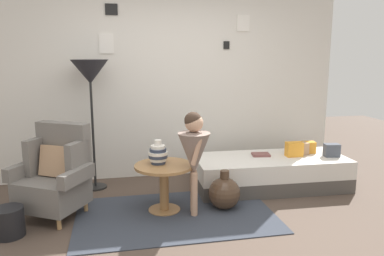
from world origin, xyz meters
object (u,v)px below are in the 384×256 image
Objects in this scene: side_table at (164,177)px; floor_lamp at (90,76)px; daybed at (270,172)px; person_child at (194,150)px; book_on_daybed at (261,155)px; vase_striped at (158,154)px; magazine_basket at (9,222)px; demijohn_near at (224,193)px; armchair at (56,175)px.

floor_lamp is at bearing 130.39° from side_table.
person_child is (-1.12, -0.62, 0.51)m from daybed.
daybed is 8.74× the size of book_on_daybed.
person_child reaches higher than book_on_daybed.
magazine_basket is (-1.45, -0.35, -0.49)m from vase_striped.
side_table reaches higher than book_on_daybed.
demijohn_near reaches higher than daybed.
vase_striped is at bearing 169.97° from demijohn_near.
side_table is 1.57m from floor_lamp.
vase_striped is at bearing -49.95° from floor_lamp.
vase_striped reaches higher than magazine_basket.
magazine_basket is (-2.16, -0.22, -0.04)m from demijohn_near.
daybed is 1.74× the size of person_child.
book_on_daybed is (-0.10, 0.09, 0.22)m from daybed.
armchair is 3.71× the size of vase_striped.
demijohn_near is (1.42, -0.97, -1.24)m from floor_lamp.
person_child is at bearing -44.67° from floor_lamp.
armchair reaches higher than demijohn_near.
book_on_daybed is 0.95m from demijohn_near.
armchair is at bearing 168.60° from person_child.
armchair reaches higher than vase_striped.
floor_lamp is (-2.19, 0.43, 1.22)m from daybed.
person_child is 3.95× the size of magazine_basket.
vase_striped is 0.93× the size of magazine_basket.
magazine_basket is at bearing -168.87° from side_table.
armchair is at bearing 48.63° from magazine_basket.
floor_lamp reaches higher than person_child.
person_child reaches higher than vase_striped.
side_table reaches higher than demijohn_near.
person_child is 1.89m from magazine_basket.
magazine_basket is (-2.83, -0.85, -0.28)m from book_on_daybed.
daybed is 7.36× the size of vase_striped.
daybed is 1.19× the size of floor_lamp.
floor_lamp is 2.34m from book_on_daybed.
daybed is at bearing -11.23° from floor_lamp.
armchair is at bearing 175.60° from vase_striped.
daybed is at bearing 18.19° from side_table.
person_child is 5.03× the size of book_on_daybed.
book_on_daybed reaches higher than daybed.
person_child is at bearing 4.61° from magazine_basket.
person_child is (1.07, -1.05, -0.71)m from floor_lamp.
floor_lamp is at bearing 130.05° from vase_striped.
person_child is at bearing -30.14° from vase_striped.
armchair reaches higher than magazine_basket.
book_on_daybed is (2.45, 0.42, -0.02)m from armchair.
armchair is at bearing -170.22° from book_on_daybed.
person_child reaches higher than armchair.
floor_lamp is 2.12m from demijohn_near.
demijohn_near is (0.66, -0.07, -0.20)m from side_table.
side_table is at bearing -157.13° from book_on_daybed.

